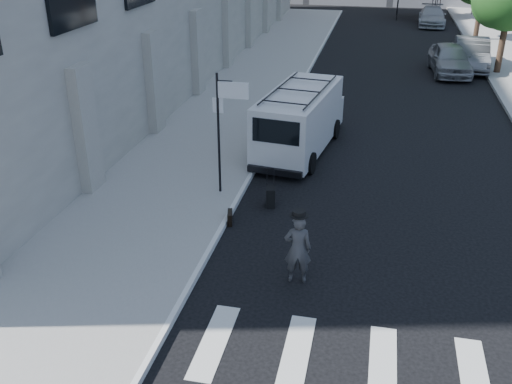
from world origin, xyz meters
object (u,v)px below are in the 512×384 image
at_px(briefcase, 230,218).
at_px(parked_car_c, 432,16).
at_px(cargo_van, 300,119).
at_px(parked_car_a, 450,59).
at_px(businessman, 298,249).
at_px(parked_car_b, 471,54).
at_px(suitcase, 270,197).

bearing_deg(briefcase, parked_car_c, 65.45).
distance_m(cargo_van, parked_car_a, 13.72).
height_order(cargo_van, parked_car_a, cargo_van).
relative_size(businessman, parked_car_a, 0.37).
relative_size(parked_car_a, parked_car_b, 0.93).
distance_m(suitcase, parked_car_c, 32.38).
height_order(businessman, suitcase, businessman).
relative_size(parked_car_b, parked_car_c, 1.04).
height_order(briefcase, cargo_van, cargo_van).
xyz_separation_m(suitcase, parked_car_b, (7.39, 18.19, 0.51)).
bearing_deg(businessman, parked_car_c, -106.21).
relative_size(businessman, cargo_van, 0.28).
height_order(briefcase, parked_car_c, parked_car_c).
bearing_deg(suitcase, parked_car_a, 57.21).
height_order(parked_car_a, parked_car_b, parked_car_b).
bearing_deg(parked_car_b, parked_car_c, 98.98).
relative_size(briefcase, suitcase, 0.40).
height_order(briefcase, parked_car_b, parked_car_b).
relative_size(cargo_van, parked_car_a, 1.29).
distance_m(businessman, suitcase, 3.76).
bearing_deg(parked_car_c, businessman, -95.62).
relative_size(cargo_van, parked_car_b, 1.21).
relative_size(businessman, briefcase, 3.77).
distance_m(suitcase, parked_car_b, 19.65).
relative_size(suitcase, parked_car_b, 0.23).
bearing_deg(parked_car_b, suitcase, -108.30).
bearing_deg(suitcase, parked_car_b, 55.30).
xyz_separation_m(briefcase, suitcase, (0.87, 1.23, 0.12)).
bearing_deg(parked_car_b, businessman, -101.92).
relative_size(businessman, suitcase, 1.51).
xyz_separation_m(suitcase, cargo_van, (0.17, 4.48, 0.83)).
xyz_separation_m(cargo_van, parked_car_c, (6.00, 27.30, -0.44)).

